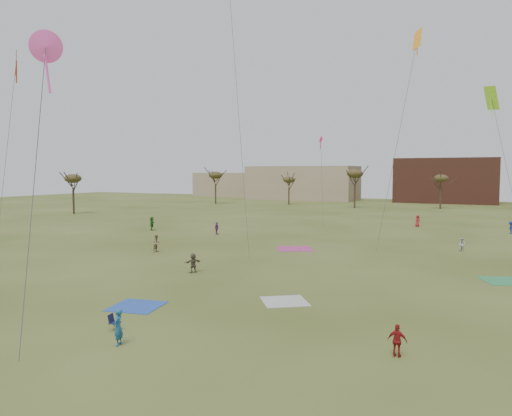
% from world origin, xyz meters
% --- Properties ---
extents(ground, '(260.00, 260.00, 0.00)m').
position_xyz_m(ground, '(0.00, 0.00, 0.00)').
color(ground, '#384A17').
rests_on(ground, ground).
extents(flyer_near_right, '(0.61, 0.76, 1.79)m').
position_xyz_m(flyer_near_right, '(0.92, -5.00, 0.90)').
color(flyer_near_right, '#205D92').
rests_on(flyer_near_right, ground).
extents(spectator_fore_a, '(0.90, 0.41, 1.51)m').
position_xyz_m(spectator_fore_a, '(13.31, -0.59, 0.76)').
color(spectator_fore_a, maroon).
rests_on(spectator_fore_a, ground).
extents(spectator_fore_b, '(0.78, 0.96, 1.83)m').
position_xyz_m(spectator_fore_b, '(-14.54, 18.07, 0.92)').
color(spectator_fore_b, '#907C5B').
rests_on(spectator_fore_b, ground).
extents(spectator_fore_c, '(1.18, 1.55, 1.63)m').
position_xyz_m(spectator_fore_c, '(-5.30, 10.94, 0.82)').
color(spectator_fore_c, brown).
rests_on(spectator_fore_c, ground).
extents(spectator_mid_d, '(0.41, 0.98, 1.67)m').
position_xyz_m(spectator_mid_d, '(-16.27, 33.19, 0.84)').
color(spectator_mid_d, '#753786').
rests_on(spectator_mid_d, ground).
extents(spectator_mid_e, '(0.86, 0.86, 1.41)m').
position_xyz_m(spectator_mid_e, '(14.08, 32.55, 0.71)').
color(spectator_mid_e, '#BCBCBC').
rests_on(spectator_mid_e, ground).
extents(flyer_far_a, '(1.44, 1.82, 1.93)m').
position_xyz_m(flyer_far_a, '(-26.98, 33.09, 0.96)').
color(flyer_far_a, '#2D6421').
rests_on(flyer_far_a, ground).
extents(flyer_far_b, '(0.99, 1.02, 1.77)m').
position_xyz_m(flyer_far_b, '(6.52, 54.79, 0.89)').
color(flyer_far_b, '#B11E2C').
rests_on(flyer_far_b, ground).
extents(flyer_far_c, '(0.88, 1.22, 1.70)m').
position_xyz_m(flyer_far_c, '(19.05, 51.12, 0.85)').
color(flyer_far_c, navy).
rests_on(flyer_far_c, ground).
extents(blanket_blue, '(3.51, 3.51, 0.03)m').
position_xyz_m(blanket_blue, '(-2.80, 0.79, 0.00)').
color(blanket_blue, '#2A51B6').
rests_on(blanket_blue, ground).
extents(blanket_cream, '(3.93, 3.93, 0.03)m').
position_xyz_m(blanket_cream, '(5.05, 5.91, 0.00)').
color(blanket_cream, beige).
rests_on(blanket_cream, ground).
extents(blanket_plum, '(4.99, 4.99, 0.03)m').
position_xyz_m(blanket_plum, '(-2.34, 26.36, 0.00)').
color(blanket_plum, '#B73880').
rests_on(blanket_plum, ground).
extents(blanket_olive, '(4.20, 4.20, 0.03)m').
position_xyz_m(blanket_olive, '(17.98, 18.82, 0.00)').
color(blanket_olive, '#328A4E').
rests_on(blanket_olive, ground).
extents(camp_chair_center, '(0.64, 0.60, 0.87)m').
position_xyz_m(camp_chair_center, '(-0.78, -3.38, 0.26)').
color(camp_chair_center, '#15193A').
rests_on(camp_chair_center, ground).
extents(kites_aloft, '(64.52, 55.72, 27.84)m').
position_xyz_m(kites_aloft, '(-1.12, 16.65, 19.99)').
color(kites_aloft, black).
rests_on(kites_aloft, ground).
extents(tree_line, '(117.44, 49.32, 8.91)m').
position_xyz_m(tree_line, '(-2.85, 79.12, 7.09)').
color(tree_line, '#3A2B1E').
rests_on(tree_line, ground).
extents(building_tan, '(32.00, 14.00, 10.00)m').
position_xyz_m(building_tan, '(-35.00, 115.00, 5.00)').
color(building_tan, '#937F60').
rests_on(building_tan, ground).
extents(building_brick, '(26.00, 16.00, 12.00)m').
position_xyz_m(building_brick, '(5.00, 120.00, 6.00)').
color(building_brick, brown).
rests_on(building_brick, ground).
extents(building_tan_west, '(20.00, 12.00, 8.00)m').
position_xyz_m(building_tan_west, '(-65.00, 122.00, 4.00)').
color(building_tan_west, '#937F60').
rests_on(building_tan_west, ground).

